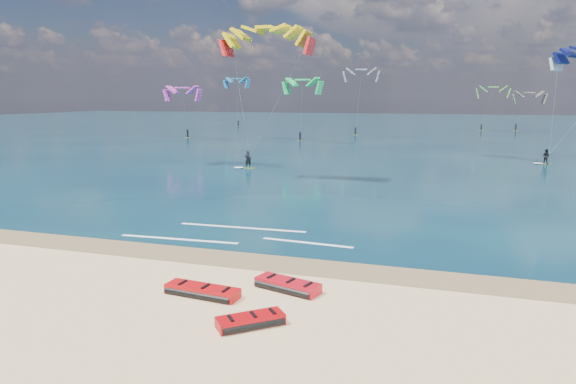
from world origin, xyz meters
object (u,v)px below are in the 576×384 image
object	(u,v)px
packed_kite_mid	(288,290)
packed_kite_right	(251,326)
packed_kite_left	(202,296)
kitesurfer_main	(257,95)
kitesurfer_far	(570,98)

from	to	relation	value
packed_kite_mid	packed_kite_right	distance (m)	3.27
packed_kite_left	kitesurfer_main	world-z (taller)	kitesurfer_main
packed_kite_right	kitesurfer_main	xyz separation A→B (m)	(-11.03, 30.08, 7.27)
kitesurfer_main	packed_kite_mid	bearing A→B (deg)	-63.87
packed_kite_left	packed_kite_mid	distance (m)	3.15
packed_kite_right	kitesurfer_far	size ratio (longest dim) A/B	0.18
packed_kite_left	packed_kite_mid	world-z (taller)	packed_kite_mid
packed_kite_right	kitesurfer_far	xyz separation A→B (m)	(17.16, 44.16, 7.01)
packed_kite_mid	packed_kite_right	size ratio (longest dim) A/B	1.17
packed_kite_right	packed_kite_left	bearing A→B (deg)	104.83
packed_kite_left	packed_kite_right	distance (m)	3.16
kitesurfer_main	packed_kite_right	bearing A→B (deg)	-66.48
packed_kite_left	kitesurfer_far	world-z (taller)	kitesurfer_far
packed_kite_right	kitesurfer_far	world-z (taller)	kitesurfer_far
kitesurfer_far	packed_kite_right	bearing A→B (deg)	-124.24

